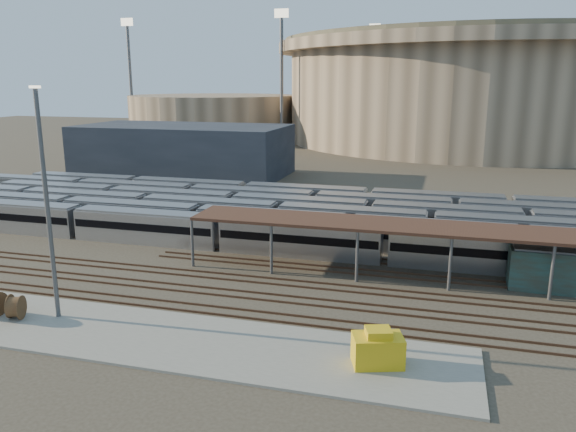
# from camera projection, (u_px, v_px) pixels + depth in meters

# --- Properties ---
(ground) EXTENTS (420.00, 420.00, 0.00)m
(ground) POSITION_uv_depth(u_px,v_px,m) (262.00, 277.00, 55.27)
(ground) COLOR #383026
(ground) RESTS_ON ground
(apron) EXTENTS (50.00, 9.00, 0.20)m
(apron) POSITION_uv_depth(u_px,v_px,m) (138.00, 335.00, 42.52)
(apron) COLOR gray
(apron) RESTS_ON ground
(subway_trains) EXTENTS (127.40, 23.90, 3.60)m
(subway_trains) POSITION_uv_depth(u_px,v_px,m) (319.00, 218.00, 71.75)
(subway_trains) COLOR silver
(subway_trains) RESTS_ON ground
(inspection_shed) EXTENTS (60.30, 6.00, 5.30)m
(inspection_shed) POSITION_uv_depth(u_px,v_px,m) (500.00, 234.00, 52.09)
(inspection_shed) COLOR #57575C
(inspection_shed) RESTS_ON ground
(empty_tracks) EXTENTS (170.00, 9.62, 0.18)m
(empty_tracks) POSITION_uv_depth(u_px,v_px,m) (245.00, 295.00, 50.57)
(empty_tracks) COLOR #4C3323
(empty_tracks) RESTS_ON ground
(stadium) EXTENTS (124.00, 124.00, 32.50)m
(stadium) POSITION_uv_depth(u_px,v_px,m) (477.00, 88.00, 175.88)
(stadium) COLOR tan
(stadium) RESTS_ON ground
(secondary_arena) EXTENTS (56.00, 56.00, 14.00)m
(secondary_arena) POSITION_uv_depth(u_px,v_px,m) (214.00, 116.00, 191.00)
(secondary_arena) COLOR tan
(secondary_arena) RESTS_ON ground
(service_building) EXTENTS (42.00, 20.00, 10.00)m
(service_building) POSITION_uv_depth(u_px,v_px,m) (183.00, 150.00, 114.73)
(service_building) COLOR #1E232D
(service_building) RESTS_ON ground
(floodlight_0) EXTENTS (4.00, 1.00, 38.40)m
(floodlight_0) POSITION_uv_depth(u_px,v_px,m) (282.00, 74.00, 161.21)
(floodlight_0) COLOR #57575C
(floodlight_0) RESTS_ON ground
(floodlight_1) EXTENTS (4.00, 1.00, 38.40)m
(floodlight_1) POSITION_uv_depth(u_px,v_px,m) (130.00, 75.00, 184.96)
(floodlight_1) COLOR #57575C
(floodlight_1) RESTS_ON ground
(floodlight_3) EXTENTS (4.00, 1.00, 38.40)m
(floodlight_3) POSITION_uv_depth(u_px,v_px,m) (373.00, 75.00, 202.78)
(floodlight_3) COLOR #57575C
(floodlight_3) RESTS_ON ground
(cable_reel_east) EXTENTS (1.65, 2.20, 1.96)m
(cable_reel_east) POSITION_uv_depth(u_px,v_px,m) (16.00, 307.00, 45.07)
(cable_reel_east) COLOR brown
(cable_reel_east) RESTS_ON apron
(yard_light_pole) EXTENTS (0.82, 0.36, 18.32)m
(yard_light_pole) POSITION_uv_depth(u_px,v_px,m) (47.00, 205.00, 43.49)
(yard_light_pole) COLOR #57575C
(yard_light_pole) RESTS_ON apron
(yellow_equipment) EXTENTS (3.82, 3.02, 2.08)m
(yellow_equipment) POSITION_uv_depth(u_px,v_px,m) (378.00, 350.00, 37.66)
(yellow_equipment) COLOR gold
(yellow_equipment) RESTS_ON apron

